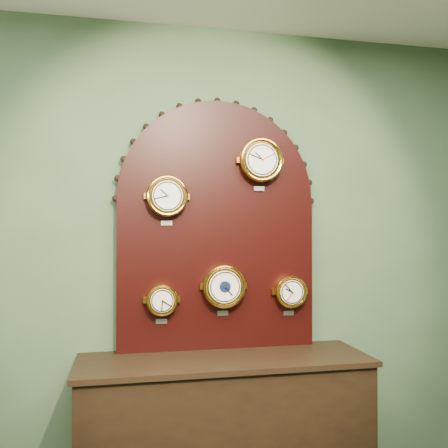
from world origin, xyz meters
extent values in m
plane|color=#415C3F|center=(0.00, 2.50, 1.40)|extent=(4.00, 0.00, 4.00)
cube|color=black|center=(0.00, 2.23, 0.40)|extent=(1.60, 0.50, 0.80)
cube|color=black|center=(0.00, 2.45, 1.28)|extent=(1.20, 0.06, 0.90)
cylinder|color=black|center=(0.00, 2.45, 1.73)|extent=(1.20, 0.06, 1.20)
cylinder|color=gold|center=(-0.31, 2.39, 1.74)|extent=(0.22, 0.08, 0.22)
torus|color=gold|center=(-0.31, 2.36, 1.74)|extent=(0.24, 0.02, 0.24)
cylinder|color=#F3E9CE|center=(-0.31, 2.35, 1.74)|extent=(0.18, 0.01, 0.18)
cube|color=#B4B3BB|center=(-0.31, 2.42, 1.59)|extent=(0.06, 0.01, 0.03)
cylinder|color=gold|center=(0.26, 2.39, 1.97)|extent=(0.25, 0.08, 0.25)
torus|color=gold|center=(0.26, 2.36, 1.97)|extent=(0.27, 0.02, 0.27)
cylinder|color=white|center=(0.26, 2.35, 1.97)|extent=(0.20, 0.01, 0.20)
cube|color=#B4B3BB|center=(0.26, 2.42, 1.80)|extent=(0.07, 0.01, 0.03)
cylinder|color=gold|center=(-0.34, 2.39, 1.14)|extent=(0.17, 0.08, 0.17)
torus|color=gold|center=(-0.34, 2.36, 1.14)|extent=(0.18, 0.02, 0.18)
cylinder|color=#F3E9CE|center=(-0.34, 2.35, 1.14)|extent=(0.13, 0.01, 0.13)
cube|color=#B4B3BB|center=(-0.34, 2.42, 1.01)|extent=(0.07, 0.01, 0.03)
cylinder|color=gold|center=(0.03, 2.39, 1.21)|extent=(0.24, 0.08, 0.24)
torus|color=gold|center=(0.03, 2.36, 1.21)|extent=(0.26, 0.02, 0.26)
cylinder|color=#F3E9CE|center=(0.03, 2.35, 1.21)|extent=(0.19, 0.01, 0.19)
cube|color=#B4B3BB|center=(0.03, 2.42, 1.05)|extent=(0.07, 0.01, 0.03)
cylinder|color=#0C1639|center=(0.03, 2.35, 1.21)|extent=(0.07, 0.00, 0.07)
cylinder|color=gold|center=(0.44, 2.39, 1.17)|extent=(0.18, 0.08, 0.18)
torus|color=gold|center=(0.44, 2.36, 1.17)|extent=(0.20, 0.02, 0.20)
cylinder|color=white|center=(0.44, 2.35, 1.17)|extent=(0.15, 0.01, 0.15)
cube|color=#B4B3BB|center=(0.44, 2.42, 1.03)|extent=(0.06, 0.01, 0.03)
camera|label=1|loc=(-0.57, -0.46, 1.54)|focal=39.05mm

